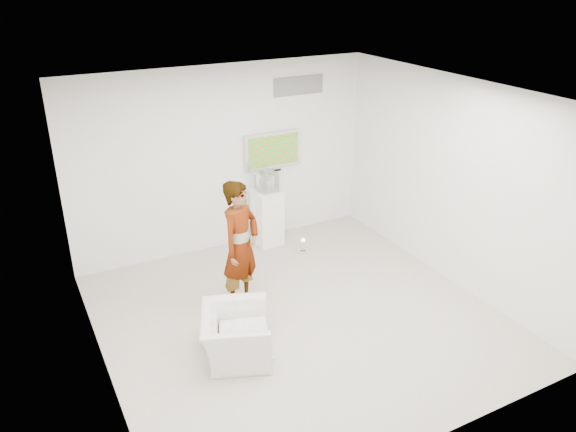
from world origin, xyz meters
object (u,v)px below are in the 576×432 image
object	(u,v)px
armchair	(236,335)
floor_uplight	(303,246)
tv	(273,150)
person	(241,246)
pedestal	(267,217)

from	to	relation	value
armchair	floor_uplight	world-z (taller)	armchair
tv	floor_uplight	distance (m)	1.66
armchair	person	bearing A→B (deg)	-5.84
tv	floor_uplight	world-z (taller)	tv
armchair	pedestal	xyz separation A→B (m)	(1.66, 2.55, 0.18)
person	armchair	distance (m)	1.27
tv	person	size ratio (longest dim) A/B	0.54
person	pedestal	distance (m)	1.99
armchair	floor_uplight	distance (m)	2.81
tv	pedestal	distance (m)	1.12
person	floor_uplight	bearing A→B (deg)	1.04
tv	person	bearing A→B (deg)	-127.42
person	armchair	size ratio (longest dim) A/B	2.01
person	floor_uplight	xyz separation A→B (m)	(1.51, 0.97, -0.79)
tv	pedestal	xyz separation A→B (m)	(-0.24, -0.25, -1.07)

